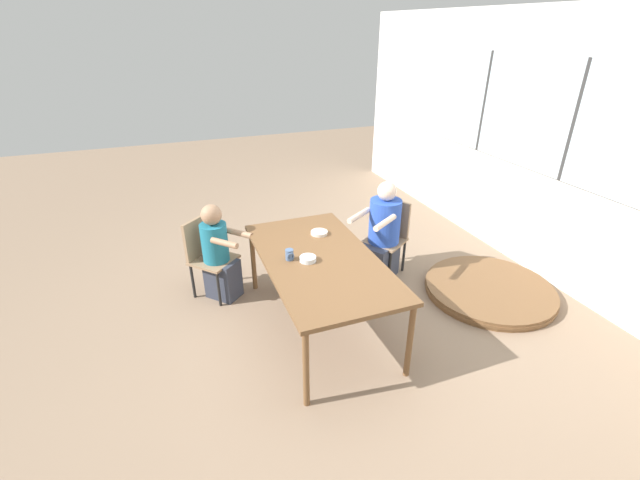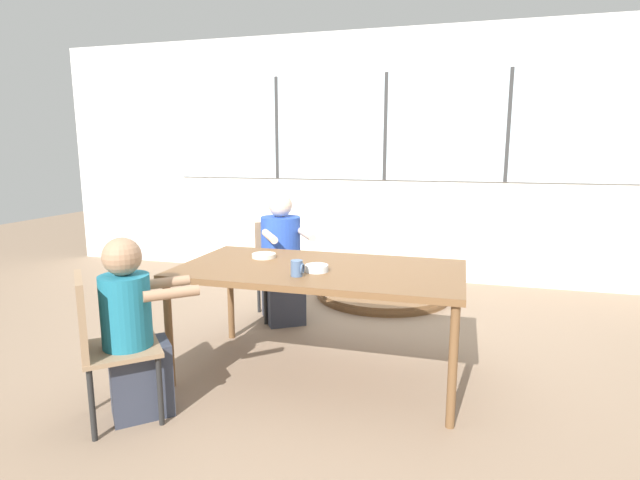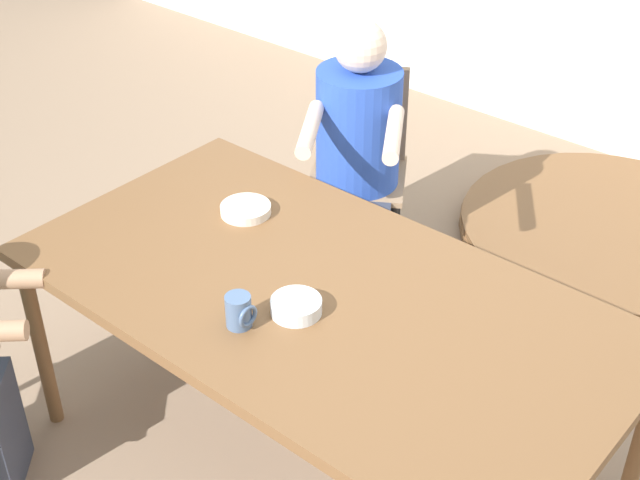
% 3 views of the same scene
% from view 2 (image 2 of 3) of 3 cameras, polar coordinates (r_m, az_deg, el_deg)
% --- Properties ---
extents(ground_plane, '(16.00, 16.00, 0.00)m').
position_cam_2_polar(ground_plane, '(3.50, -0.00, -15.02)').
color(ground_plane, '#8C725B').
extents(wall_back_with_windows, '(8.40, 0.08, 2.80)m').
position_cam_2_polar(wall_back_with_windows, '(5.82, 7.48, 9.59)').
color(wall_back_with_windows, silver).
rests_on(wall_back_with_windows, ground_plane).
extents(dining_table, '(1.83, 0.97, 0.74)m').
position_cam_2_polar(dining_table, '(3.26, -0.00, -4.03)').
color(dining_table, brown).
rests_on(dining_table, ground_plane).
extents(chair_for_woman_green_shirt, '(0.57, 0.57, 0.84)m').
position_cam_2_polar(chair_for_woman_green_shirt, '(3.00, -23.70, -10.10)').
color(chair_for_woman_green_shirt, '#937556').
rests_on(chair_for_woman_green_shirt, ground_plane).
extents(chair_for_man_blue_shirt, '(0.55, 0.55, 0.84)m').
position_cam_2_polar(chair_for_man_blue_shirt, '(4.56, -4.82, -2.35)').
color(chair_for_man_blue_shirt, '#937556').
rests_on(chair_for_man_blue_shirt, ground_plane).
extents(person_woman_green_shirt, '(0.54, 0.53, 1.03)m').
position_cam_2_polar(person_woman_green_shirt, '(3.01, -20.53, -10.15)').
color(person_woman_green_shirt, '#333847').
rests_on(person_woman_green_shirt, ground_plane).
extents(person_man_blue_shirt, '(0.62, 0.71, 1.12)m').
position_cam_2_polar(person_man_blue_shirt, '(4.40, -4.36, -2.82)').
color(person_man_blue_shirt, '#333847').
rests_on(person_man_blue_shirt, ground_plane).
extents(coffee_mug, '(0.08, 0.07, 0.10)m').
position_cam_2_polar(coffee_mug, '(3.02, -2.62, -3.25)').
color(coffee_mug, slate).
rests_on(coffee_mug, dining_table).
extents(bowl_white_shallow, '(0.17, 0.17, 0.03)m').
position_cam_2_polar(bowl_white_shallow, '(3.55, -6.43, -1.78)').
color(bowl_white_shallow, silver).
rests_on(bowl_white_shallow, dining_table).
extents(bowl_cereal, '(0.15, 0.15, 0.04)m').
position_cam_2_polar(bowl_cereal, '(3.13, -0.38, -3.24)').
color(bowl_cereal, silver).
rests_on(bowl_cereal, dining_table).
extents(folded_table_stack, '(1.36, 1.36, 0.09)m').
position_cam_2_polar(folded_table_stack, '(5.21, 7.21, -5.92)').
color(folded_table_stack, brown).
rests_on(folded_table_stack, ground_plane).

